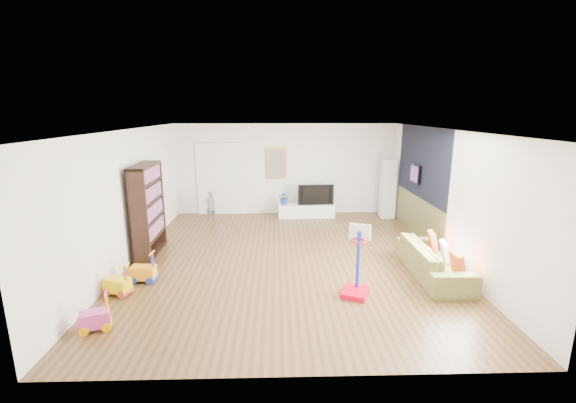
{
  "coord_description": "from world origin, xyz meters",
  "views": [
    {
      "loc": [
        -0.24,
        -7.69,
        3.06
      ],
      "look_at": [
        0.0,
        0.4,
        1.15
      ],
      "focal_mm": 24.0,
      "sensor_mm": 36.0,
      "label": 1
    }
  ],
  "objects_px": {
    "media_console": "(306,211)",
    "sofa": "(433,260)",
    "bookshelf": "(148,210)",
    "basketball_hoop": "(356,261)"
  },
  "relations": [
    {
      "from": "media_console",
      "to": "sofa",
      "type": "xyz_separation_m",
      "value": [
        2.09,
        -4.2,
        0.11
      ]
    },
    {
      "from": "bookshelf",
      "to": "media_console",
      "type": "bearing_deg",
      "value": 36.72
    },
    {
      "from": "sofa",
      "to": "basketball_hoop",
      "type": "distance_m",
      "value": 1.83
    },
    {
      "from": "bookshelf",
      "to": "sofa",
      "type": "bearing_deg",
      "value": -14.78
    },
    {
      "from": "media_console",
      "to": "basketball_hoop",
      "type": "distance_m",
      "value": 5.0
    },
    {
      "from": "media_console",
      "to": "basketball_hoop",
      "type": "relative_size",
      "value": 1.35
    },
    {
      "from": "bookshelf",
      "to": "sofa",
      "type": "height_order",
      "value": "bookshelf"
    },
    {
      "from": "media_console",
      "to": "sofa",
      "type": "bearing_deg",
      "value": -65.83
    },
    {
      "from": "bookshelf",
      "to": "basketball_hoop",
      "type": "bearing_deg",
      "value": -28.7
    },
    {
      "from": "media_console",
      "to": "basketball_hoop",
      "type": "xyz_separation_m",
      "value": [
        0.46,
        -4.96,
        0.42
      ]
    }
  ]
}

